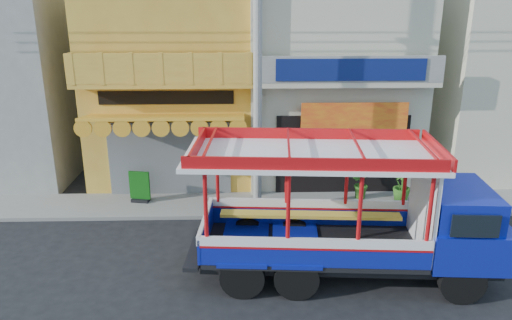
{
  "coord_description": "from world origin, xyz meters",
  "views": [
    {
      "loc": [
        -1.46,
        -11.52,
        6.83
      ],
      "look_at": [
        -1.07,
        2.5,
        2.15
      ],
      "focal_mm": 35.0,
      "sensor_mm": 36.0,
      "label": 1
    }
  ],
  "objects_px": {
    "green_sign": "(140,189)",
    "potted_plant_c": "(402,185)",
    "songthaew_truck": "(370,215)",
    "potted_plant_b": "(360,183)",
    "utility_pole": "(263,58)"
  },
  "relations": [
    {
      "from": "utility_pole",
      "to": "potted_plant_b",
      "type": "distance_m",
      "value": 5.66
    },
    {
      "from": "potted_plant_c",
      "to": "songthaew_truck",
      "type": "bearing_deg",
      "value": -27.96
    },
    {
      "from": "green_sign",
      "to": "potted_plant_b",
      "type": "xyz_separation_m",
      "value": [
        7.5,
        0.15,
        0.08
      ]
    },
    {
      "from": "songthaew_truck",
      "to": "green_sign",
      "type": "distance_m",
      "value": 8.19
    },
    {
      "from": "potted_plant_b",
      "to": "utility_pole",
      "type": "bearing_deg",
      "value": 71.47
    },
    {
      "from": "utility_pole",
      "to": "potted_plant_c",
      "type": "distance_m",
      "value": 6.54
    },
    {
      "from": "songthaew_truck",
      "to": "green_sign",
      "type": "xyz_separation_m",
      "value": [
        -6.58,
        4.74,
        -1.14
      ]
    },
    {
      "from": "utility_pole",
      "to": "potted_plant_b",
      "type": "xyz_separation_m",
      "value": [
        3.4,
        1.09,
        -4.39
      ]
    },
    {
      "from": "green_sign",
      "to": "potted_plant_c",
      "type": "xyz_separation_m",
      "value": [
        8.89,
        -0.12,
        0.09
      ]
    },
    {
      "from": "green_sign",
      "to": "potted_plant_c",
      "type": "distance_m",
      "value": 8.9
    },
    {
      "from": "potted_plant_b",
      "to": "potted_plant_c",
      "type": "bearing_deg",
      "value": -137.23
    },
    {
      "from": "utility_pole",
      "to": "green_sign",
      "type": "bearing_deg",
      "value": 167.02
    },
    {
      "from": "songthaew_truck",
      "to": "potted_plant_c",
      "type": "height_order",
      "value": "songthaew_truck"
    },
    {
      "from": "songthaew_truck",
      "to": "green_sign",
      "type": "bearing_deg",
      "value": 144.21
    },
    {
      "from": "potted_plant_b",
      "to": "songthaew_truck",
      "type": "bearing_deg",
      "value": 133.01
    }
  ]
}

